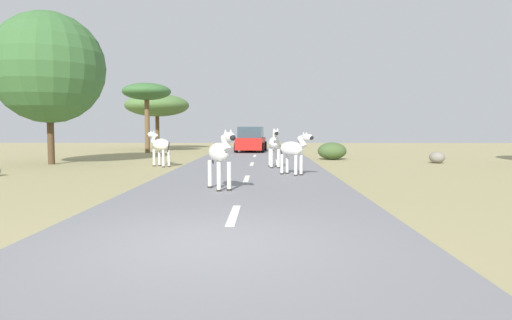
{
  "coord_description": "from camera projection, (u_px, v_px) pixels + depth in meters",
  "views": [
    {
      "loc": [
        0.86,
        -6.28,
        1.69
      ],
      "look_at": [
        0.61,
        6.37,
        0.78
      ],
      "focal_mm": 31.15,
      "sensor_mm": 36.0,
      "label": 1
    }
  ],
  "objects": [
    {
      "name": "lane_markings",
      "position": [
        217.0,
        263.0,
        5.39
      ],
      "size": [
        0.16,
        56.0,
        0.01
      ],
      "color": "silver",
      "rests_on": "road"
    },
    {
      "name": "zebra_0",
      "position": [
        274.0,
        144.0,
        18.44
      ],
      "size": [
        0.54,
        1.76,
        1.65
      ],
      "rotation": [
        0.0,
        0.0,
        3.21
      ],
      "color": "silver",
      "rests_on": "road"
    },
    {
      "name": "tree_1",
      "position": [
        147.0,
        93.0,
        30.38
      ],
      "size": [
        3.3,
        3.3,
        4.78
      ],
      "color": "brown",
      "rests_on": "ground_plane"
    },
    {
      "name": "tree_0",
      "position": [
        48.0,
        68.0,
        20.46
      ],
      "size": [
        5.1,
        5.1,
        7.02
      ],
      "color": "#4C3823",
      "rests_on": "ground_plane"
    },
    {
      "name": "road",
      "position": [
        224.0,
        244.0,
        6.39
      ],
      "size": [
        6.0,
        64.0,
        0.05
      ],
      "primitive_type": "cube",
      "color": "slate",
      "rests_on": "ground_plane"
    },
    {
      "name": "zebra_3",
      "position": [
        220.0,
        154.0,
        11.77
      ],
      "size": [
        0.98,
        1.6,
        1.61
      ],
      "rotation": [
        0.0,
        0.0,
        3.59
      ],
      "color": "silver",
      "rests_on": "road"
    },
    {
      "name": "tree_2",
      "position": [
        157.0,
        105.0,
        35.98
      ],
      "size": [
        5.16,
        5.16,
        4.45
      ],
      "color": "brown",
      "rests_on": "ground_plane"
    },
    {
      "name": "car_0",
      "position": [
        251.0,
        140.0,
        31.15
      ],
      "size": [
        2.22,
        4.44,
        1.74
      ],
      "rotation": [
        0.0,
        0.0,
        -0.06
      ],
      "color": "red",
      "rests_on": "road"
    },
    {
      "name": "bush_0",
      "position": [
        330.0,
        148.0,
        29.68
      ],
      "size": [
        1.18,
        1.07,
        0.71
      ],
      "primitive_type": "ellipsoid",
      "color": "#425B2D",
      "rests_on": "ground_plane"
    },
    {
      "name": "bush_3",
      "position": [
        332.0,
        151.0,
        23.95
      ],
      "size": [
        1.55,
        1.39,
        0.93
      ],
      "primitive_type": "ellipsoid",
      "color": "#425B2D",
      "rests_on": "ground_plane"
    },
    {
      "name": "ground_plane",
      "position": [
        205.0,
        245.0,
        6.4
      ],
      "size": [
        90.0,
        90.0,
        0.0
      ],
      "primitive_type": "plane",
      "color": "#998E60"
    },
    {
      "name": "rock_0",
      "position": [
        437.0,
        157.0,
        21.44
      ],
      "size": [
        0.73,
        0.77,
        0.56
      ],
      "primitive_type": "ellipsoid",
      "color": "gray",
      "rests_on": "ground_plane"
    },
    {
      "name": "zebra_2",
      "position": [
        160.0,
        145.0,
        19.52
      ],
      "size": [
        1.38,
        1.31,
        1.6
      ],
      "rotation": [
        0.0,
        0.0,
        0.82
      ],
      "color": "silver",
      "rests_on": "ground_plane"
    },
    {
      "name": "zebra_4",
      "position": [
        293.0,
        149.0,
        15.51
      ],
      "size": [
        1.23,
        1.32,
        1.52
      ],
      "rotation": [
        0.0,
        0.0,
        3.88
      ],
      "color": "silver",
      "rests_on": "road"
    }
  ]
}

